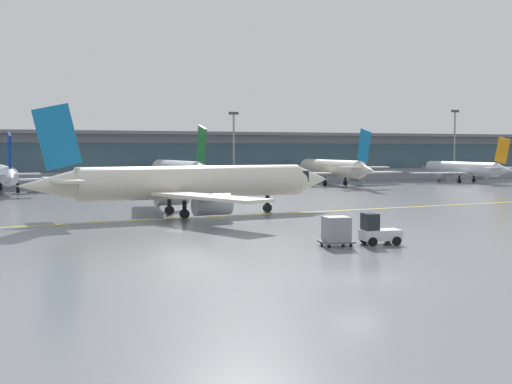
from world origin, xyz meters
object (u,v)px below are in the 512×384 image
gate_airplane_4 (332,169)px  gate_airplane_3 (178,170)px  gate_airplane_5 (462,169)px  cargo_dolly_lead (336,230)px  apron_light_mast_3 (455,141)px  baggage_tug (377,231)px  apron_light_mast_2 (234,144)px  gate_airplane_2 (4,175)px  taxiing_regional_jet (191,183)px

gate_airplane_4 → gate_airplane_3: bearing=92.8°
gate_airplane_5 → cargo_dolly_lead: 89.97m
gate_airplane_3 → gate_airplane_4: (28.09, 0.46, -0.04)m
cargo_dolly_lead → apron_light_mast_3: (68.24, 75.16, 6.90)m
baggage_tug → apron_light_mast_2: bearing=85.8°
gate_airplane_4 → cargo_dolly_lead: bearing=154.2°
cargo_dolly_lead → apron_light_mast_2: size_ratio=0.18×
gate_airplane_5 → cargo_dolly_lead: (-62.23, -64.96, -1.52)m
gate_airplane_2 → gate_airplane_3: 26.12m
gate_airplane_3 → apron_light_mast_3: 63.19m
gate_airplane_5 → cargo_dolly_lead: size_ratio=11.22×
gate_airplane_3 → gate_airplane_5: (56.13, 0.16, -0.39)m
gate_airplane_2 → cargo_dolly_lead: bearing=-166.7°
taxiing_regional_jet → apron_light_mast_2: bearing=61.3°
gate_airplane_3 → taxiing_regional_jet: (-9.66, -42.21, 0.15)m
gate_airplane_5 → apron_light_mast_3: (6.01, 10.20, 5.38)m
taxiing_regional_jet → apron_light_mast_3: size_ratio=2.16×
gate_airplane_4 → apron_light_mast_3: size_ratio=2.02×
cargo_dolly_lead → gate_airplane_5: bearing=54.3°
gate_airplane_5 → cargo_dolly_lead: bearing=134.0°
gate_airplane_3 → apron_light_mast_3: bearing=-82.9°
gate_airplane_2 → taxiing_regional_jet: 45.09m
gate_airplane_4 → apron_light_mast_2: (-14.75, 10.39, 4.34)m
gate_airplane_5 → taxiing_regional_jet: size_ratio=0.83×
apron_light_mast_2 → apron_light_mast_3: size_ratio=0.90×
gate_airplane_4 → taxiing_regional_jet: 56.98m
gate_airplane_2 → cargo_dolly_lead: size_ratio=11.34×
gate_airplane_4 → cargo_dolly_lead: 73.71m
gate_airplane_2 → gate_airplane_3: bearing=-93.4°
gate_airplane_2 → apron_light_mast_2: 41.25m
baggage_tug → apron_light_mast_3: size_ratio=0.19×
cargo_dolly_lead → apron_light_mast_2: apron_light_mast_2 is taller
gate_airplane_4 → cargo_dolly_lead: size_ratio=12.72×
gate_airplane_4 → apron_light_mast_2: size_ratio=2.23×
gate_airplane_3 → cargo_dolly_lead: size_ratio=12.90×
gate_airplane_3 → gate_airplane_5: gate_airplane_3 is taller
apron_light_mast_2 → apron_light_mast_3: 48.80m
gate_airplane_2 → cargo_dolly_lead: (20.01, -64.57, -1.54)m
gate_airplane_2 → apron_light_mast_3: (88.25, 10.59, 5.36)m
baggage_tug → cargo_dolly_lead: (-2.87, 0.41, 0.16)m
cargo_dolly_lead → gate_airplane_4: bearing=70.4°
gate_airplane_5 → baggage_tug: 88.32m
baggage_tug → apron_light_mast_2: size_ratio=0.21×
apron_light_mast_2 → gate_airplane_4: bearing=-35.1°
gate_airplane_3 → apron_light_mast_2: apron_light_mast_2 is taller
gate_airplane_3 → cargo_dolly_lead: 65.12m
gate_airplane_4 → gate_airplane_5: 28.04m
cargo_dolly_lead → baggage_tug: bearing=-0.0°
gate_airplane_2 → gate_airplane_4: gate_airplane_4 is taller
gate_airplane_4 → taxiing_regional_jet: (-37.75, -42.67, 0.20)m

